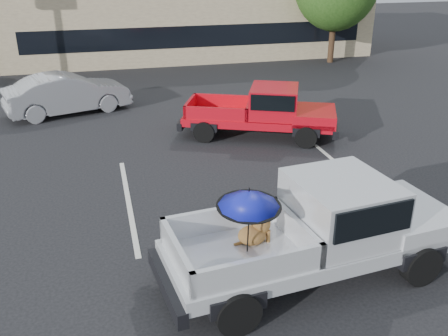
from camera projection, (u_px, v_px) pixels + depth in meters
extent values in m
plane|color=black|center=(273.00, 227.00, 11.03)|extent=(90.00, 90.00, 0.00)
cube|color=silver|center=(129.00, 202.00, 12.12)|extent=(0.12, 5.00, 0.01)
cube|color=silver|center=(353.00, 176.00, 13.49)|extent=(0.12, 5.00, 0.01)
cube|color=black|center=(200.00, 36.00, 25.98)|extent=(18.00, 0.08, 1.10)
cylinder|color=#332114|center=(332.00, 37.00, 26.73)|extent=(0.32, 0.32, 2.73)
cylinder|color=#332114|center=(238.00, 19.00, 33.12)|extent=(0.32, 0.32, 2.86)
cylinder|color=black|center=(237.00, 313.00, 7.86)|extent=(0.79, 0.36, 0.76)
cylinder|color=black|center=(200.00, 252.00, 9.43)|extent=(0.79, 0.36, 0.76)
cylinder|color=black|center=(421.00, 265.00, 9.04)|extent=(0.79, 0.36, 0.76)
cylinder|color=black|center=(361.00, 218.00, 10.61)|extent=(0.79, 0.36, 0.76)
cube|color=silver|center=(312.00, 245.00, 9.14)|extent=(5.57, 2.52, 0.28)
cube|color=silver|center=(402.00, 215.00, 9.71)|extent=(1.71, 2.08, 0.46)
cube|color=black|center=(430.00, 225.00, 10.11)|extent=(0.42, 1.97, 0.30)
cube|color=black|center=(166.00, 285.00, 8.30)|extent=(0.40, 1.97, 0.28)
cube|color=silver|center=(341.00, 207.00, 9.04)|extent=(1.85, 2.02, 1.05)
cube|color=black|center=(342.00, 197.00, 8.96)|extent=(1.71, 2.10, 0.55)
cube|color=black|center=(239.00, 258.00, 8.64)|extent=(2.49, 2.09, 0.10)
cube|color=silver|center=(221.00, 220.00, 9.26)|extent=(2.30, 0.36, 0.50)
cube|color=silver|center=(260.00, 271.00, 7.77)|extent=(2.30, 0.36, 0.50)
cube|color=silver|center=(177.00, 256.00, 8.16)|extent=(0.31, 1.84, 0.50)
cube|color=silver|center=(296.00, 231.00, 8.88)|extent=(0.31, 1.84, 0.50)
ellipsoid|color=brown|center=(252.00, 235.00, 8.90)|extent=(0.56, 0.49, 0.34)
cylinder|color=brown|center=(268.00, 237.00, 8.93)|extent=(0.08, 0.08, 0.26)
cylinder|color=brown|center=(264.00, 232.00, 9.08)|extent=(0.08, 0.08, 0.26)
ellipsoid|color=brown|center=(262.00, 223.00, 8.87)|extent=(0.36, 0.33, 0.46)
cylinder|color=red|center=(263.00, 215.00, 8.82)|extent=(0.23, 0.23, 0.04)
sphere|color=brown|center=(267.00, 209.00, 8.80)|extent=(0.25, 0.25, 0.25)
cone|color=black|center=(274.00, 209.00, 8.86)|extent=(0.18, 0.14, 0.12)
cone|color=black|center=(268.00, 205.00, 8.69)|extent=(0.09, 0.09, 0.13)
cone|color=black|center=(265.00, 201.00, 8.80)|extent=(0.09, 0.09, 0.13)
cylinder|color=brown|center=(242.00, 242.00, 8.88)|extent=(0.31, 0.05, 0.11)
cylinder|color=black|center=(248.00, 228.00, 8.45)|extent=(0.02, 0.10, 1.05)
cone|color=#131AA8|center=(249.00, 199.00, 8.24)|extent=(1.10, 1.12, 0.36)
cylinder|color=black|center=(249.00, 190.00, 8.17)|extent=(0.02, 0.02, 0.10)
cylinder|color=black|center=(249.00, 206.00, 8.29)|extent=(1.10, 1.10, 0.09)
cylinder|color=black|center=(204.00, 132.00, 15.80)|extent=(0.72, 0.50, 0.67)
cylinder|color=black|center=(213.00, 116.00, 17.28)|extent=(0.72, 0.50, 0.67)
cylinder|color=black|center=(306.00, 137.00, 15.35)|extent=(0.72, 0.50, 0.67)
cylinder|color=black|center=(306.00, 121.00, 16.83)|extent=(0.72, 0.50, 0.67)
cube|color=red|center=(258.00, 119.00, 16.21)|extent=(5.06, 3.46, 0.25)
cube|color=red|center=(314.00, 116.00, 15.88)|extent=(1.90, 2.09, 0.41)
cube|color=black|center=(334.00, 127.00, 15.92)|extent=(0.85, 1.67, 0.27)
cube|color=black|center=(185.00, 119.00, 16.61)|extent=(0.84, 1.66, 0.25)
cube|color=red|center=(274.00, 101.00, 15.89)|extent=(1.99, 2.08, 0.93)
cube|color=black|center=(274.00, 96.00, 15.82)|extent=(1.90, 2.11, 0.49)
cube|color=black|center=(219.00, 115.00, 16.37)|extent=(2.52, 2.31, 0.09)
cube|color=red|center=(223.00, 101.00, 16.96)|extent=(1.91, 0.89, 0.44)
cube|color=red|center=(215.00, 114.00, 15.56)|extent=(1.91, 0.89, 0.44)
cube|color=red|center=(190.00, 106.00, 16.40)|extent=(0.73, 1.53, 0.44)
cube|color=red|center=(249.00, 109.00, 16.12)|extent=(0.73, 1.53, 0.44)
imported|color=#9EA0A5|center=(68.00, 94.00, 18.48)|extent=(4.76, 2.79, 1.48)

